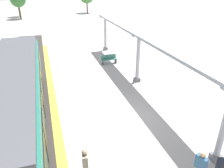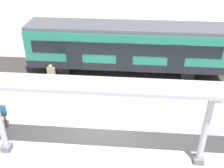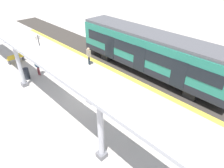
% 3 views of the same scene
% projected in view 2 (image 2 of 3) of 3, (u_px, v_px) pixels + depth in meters
% --- Properties ---
extents(ground_plane, '(176.00, 176.00, 0.00)m').
position_uv_depth(ground_plane, '(106.00, 114.00, 15.32)').
color(ground_plane, '#B4ACA4').
extents(tactile_edge_strip, '(0.48, 35.35, 0.01)m').
position_uv_depth(tactile_edge_strip, '(111.00, 83.00, 18.26)').
color(tactile_edge_strip, gold).
rests_on(tactile_edge_strip, ground).
extents(trackbed, '(3.20, 47.35, 0.01)m').
position_uv_depth(trackbed, '(113.00, 70.00, 19.83)').
color(trackbed, '#38332D').
rests_on(trackbed, ground).
extents(train_near_carriage, '(2.65, 13.57, 3.48)m').
position_uv_depth(train_near_carriage, '(125.00, 48.00, 18.82)').
color(train_near_carriage, '#227561').
rests_on(train_near_carriage, ground).
extents(canopy_pillar_third, '(1.10, 0.44, 3.76)m').
position_uv_depth(canopy_pillar_third, '(205.00, 130.00, 11.24)').
color(canopy_pillar_third, slate).
rests_on(canopy_pillar_third, ground).
extents(canopy_beam, '(1.20, 28.03, 0.16)m').
position_uv_depth(canopy_beam, '(97.00, 85.00, 10.58)').
color(canopy_beam, '#A8AAB2').
rests_on(canopy_beam, canopy_pillar_nearest).
extents(passenger_waiting_near_edge, '(0.29, 0.51, 1.66)m').
position_uv_depth(passenger_waiting_near_edge, '(51.00, 73.00, 17.28)').
color(passenger_waiting_near_edge, '#1A222C').
rests_on(passenger_waiting_near_edge, ground).
extents(passenger_by_the_benches, '(0.32, 0.49, 1.58)m').
position_uv_depth(passenger_by_the_benches, '(2.00, 112.00, 13.80)').
color(passenger_by_the_benches, brown).
rests_on(passenger_by_the_benches, ground).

